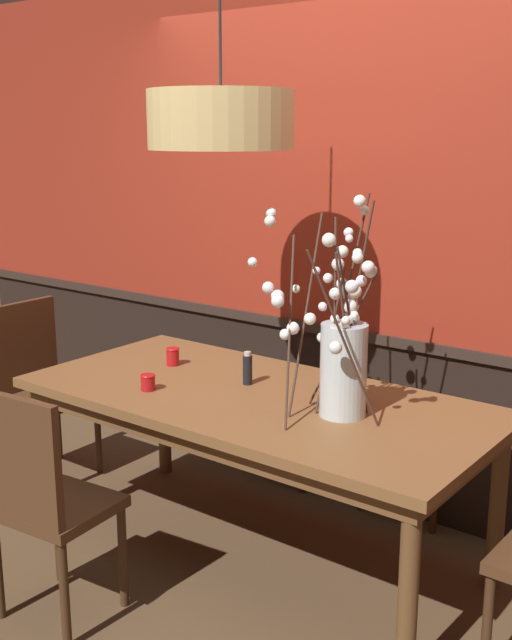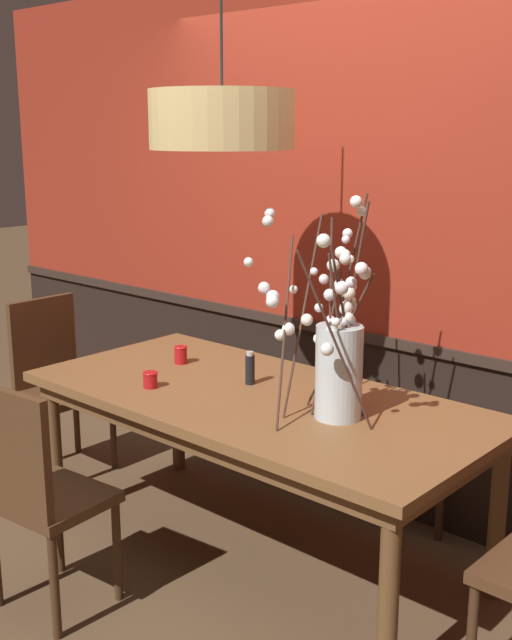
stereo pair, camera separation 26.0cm
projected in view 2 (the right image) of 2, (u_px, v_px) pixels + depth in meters
The scene contains 12 objects.
ground_plane at pixel (256, 553), 3.66m from camera, with size 24.00×24.00×0.00m, color brown.
back_wall at pixel (367, 246), 3.94m from camera, with size 5.87×0.14×2.69m.
dining_table at pixel (256, 411), 3.50m from camera, with size 2.10×1.00×0.77m.
chair_far_side_left at pixel (319, 384), 4.43m from camera, with size 0.46×0.45×0.92m.
chair_head_west_end at pixel (56, 376), 4.49m from camera, with size 0.41×0.44×0.98m.
chair_near_side_left at pixel (37, 487), 3.10m from camera, with size 0.46×0.42×0.96m.
chair_far_side_right at pixel (431, 415), 3.96m from camera, with size 0.46×0.38×0.89m.
vase_with_blossoms at pixel (336, 358), 3.15m from camera, with size 0.58×0.48×0.89m.
candle_holder_nearer_center at pixel (150, 380), 3.56m from camera, with size 0.07×0.07×0.07m.
candle_holder_nearer_edge at pixel (181, 355), 3.93m from camera, with size 0.07×0.07×0.09m.
condiment_bottle at pixel (250, 369), 3.60m from camera, with size 0.04×0.04×0.15m.
pendant_lamp at pixel (222, 120), 3.26m from camera, with size 0.60×0.60×0.88m.
Camera 2 is at (2.20, -2.46, 1.90)m, focal length 44.72 mm.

